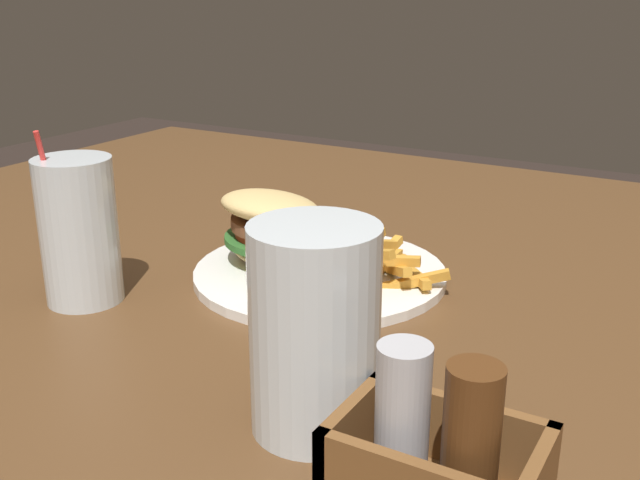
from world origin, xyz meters
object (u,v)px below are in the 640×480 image
meal_plate_near (301,249)px  beer_glass (315,332)px  spoon (281,219)px  condiment_caddy (436,461)px  juice_glass (79,235)px

meal_plate_near → beer_glass: size_ratio=1.83×
meal_plate_near → spoon: size_ratio=1.81×
meal_plate_near → condiment_caddy: (-0.26, 0.28, 0.01)m
juice_glass → condiment_caddy: (-0.41, 0.12, -0.03)m
beer_glass → juice_glass: (0.30, -0.08, -0.01)m
meal_plate_near → beer_glass: bearing=123.3°
beer_glass → spoon: (0.27, -0.37, -0.07)m
meal_plate_near → juice_glass: (0.15, 0.16, 0.04)m
juice_glass → spoon: (-0.03, -0.30, -0.06)m
beer_glass → condiment_caddy: (-0.11, 0.04, -0.04)m
meal_plate_near → juice_glass: 0.22m
spoon → condiment_caddy: size_ratio=1.24×
beer_glass → meal_plate_near: bearing=-56.7°
beer_glass → spoon: beer_glass is taller
beer_glass → condiment_caddy: bearing=157.7°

